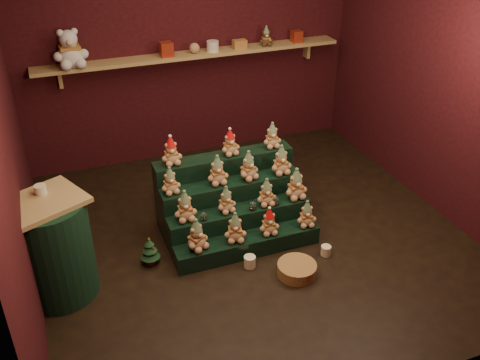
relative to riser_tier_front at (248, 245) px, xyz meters
name	(u,v)px	position (x,y,z in m)	size (l,w,h in m)	color
ground	(253,236)	(0.15, 0.23, -0.09)	(4.00, 4.00, 0.00)	black
back_wall	(189,42)	(0.15, 2.28, 1.31)	(4.00, 0.10, 2.80)	black
front_wall	(396,236)	(0.15, -1.82, 1.31)	(4.00, 0.10, 2.80)	black
left_wall	(0,141)	(-1.90, 0.23, 1.31)	(0.10, 4.00, 2.80)	black
right_wall	(449,76)	(2.20, 0.23, 1.31)	(0.10, 4.00, 2.80)	black
back_shelf	(194,55)	(0.15, 2.10, 1.20)	(3.60, 0.26, 0.24)	tan
riser_tier_front	(248,245)	(0.00, 0.00, 0.00)	(1.40, 0.22, 0.18)	black
riser_tier_midfront	(240,224)	(0.00, 0.22, 0.09)	(1.40, 0.22, 0.36)	black
riser_tier_midback	(232,205)	(0.00, 0.44, 0.18)	(1.40, 0.22, 0.54)	black
riser_tier_back	(224,187)	(0.00, 0.66, 0.27)	(1.40, 0.22, 0.72)	black
teddy_0	(196,235)	(-0.49, 0.00, 0.24)	(0.22, 0.20, 0.31)	tan
teddy_1	(235,227)	(-0.13, 0.00, 0.23)	(0.21, 0.19, 0.29)	tan
teddy_2	(269,221)	(0.21, -0.01, 0.22)	(0.19, 0.17, 0.27)	tan
teddy_3	(307,214)	(0.59, -0.02, 0.22)	(0.19, 0.17, 0.26)	tan
teddy_4	(185,206)	(-0.53, 0.23, 0.42)	(0.21, 0.19, 0.30)	tan
teddy_5	(226,199)	(-0.13, 0.23, 0.40)	(0.19, 0.17, 0.26)	tan
teddy_6	(266,192)	(0.27, 0.21, 0.41)	(0.19, 0.17, 0.27)	tan
teddy_7	(296,184)	(0.58, 0.22, 0.43)	(0.22, 0.20, 0.31)	tan
teddy_8	(170,180)	(-0.60, 0.45, 0.58)	(0.19, 0.17, 0.26)	tan
teddy_9	(217,170)	(-0.13, 0.46, 0.59)	(0.21, 0.19, 0.29)	tan
teddy_10	(248,165)	(0.17, 0.44, 0.59)	(0.21, 0.19, 0.29)	tan
teddy_11	(281,160)	(0.51, 0.42, 0.60)	(0.21, 0.19, 0.29)	tan
teddy_12	(171,151)	(-0.52, 0.67, 0.77)	(0.20, 0.18, 0.28)	tan
teddy_13	(230,142)	(0.07, 0.66, 0.76)	(0.19, 0.17, 0.26)	tan
teddy_14	(272,135)	(0.51, 0.66, 0.76)	(0.18, 0.17, 0.26)	tan
snow_globe_a	(204,216)	(-0.37, 0.16, 0.31)	(0.06, 0.06, 0.08)	black
snow_globe_b	(253,206)	(0.11, 0.16, 0.31)	(0.07, 0.07, 0.09)	black
snow_globe_c	(276,201)	(0.35, 0.16, 0.32)	(0.07, 0.07, 0.09)	black
side_table	(53,248)	(-1.70, 0.08, 0.37)	(0.76, 0.71, 0.93)	tan
table_ornament	(40,190)	(-1.70, 0.18, 0.87)	(0.09, 0.09, 0.08)	beige
mini_christmas_tree	(150,251)	(-0.89, 0.16, 0.06)	(0.18, 0.18, 0.30)	#49271A
mug_left	(250,262)	(-0.06, -0.20, -0.04)	(0.11, 0.11, 0.11)	#F6EDB5
mug_right	(326,251)	(0.67, -0.29, -0.04)	(0.10, 0.10, 0.10)	#F6EDB5
wicker_basket	(297,269)	(0.29, -0.45, -0.03)	(0.35, 0.35, 0.11)	#A68243
white_bear	(69,43)	(-1.21, 2.07, 1.49)	(0.37, 0.33, 0.51)	silver
brown_bear	(266,36)	(1.04, 2.07, 1.34)	(0.16, 0.15, 0.23)	#4B2D19
gift_tin_red_a	(166,49)	(-0.17, 2.08, 1.31)	(0.14, 0.14, 0.16)	#A12E18
gift_tin_cream	(213,46)	(0.37, 2.08, 1.29)	(0.14, 0.14, 0.12)	beige
gift_tin_red_b	(297,36)	(1.45, 2.08, 1.30)	(0.12, 0.12, 0.14)	#A12E18
shelf_plush_ball	(194,48)	(0.15, 2.08, 1.29)	(0.12, 0.12, 0.12)	tan
scarf_gift_box	(240,44)	(0.71, 2.08, 1.28)	(0.16, 0.10, 0.10)	orange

